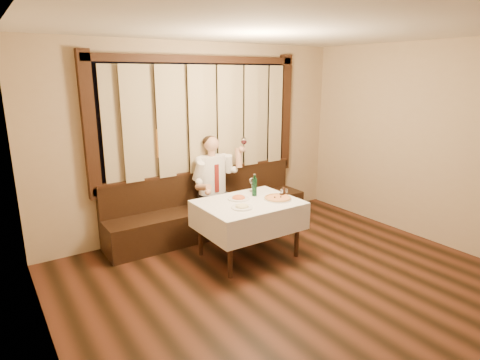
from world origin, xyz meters
TOP-DOWN VIEW (x-y plane):
  - room at (-0.00, 0.97)m, footprint 5.01×6.01m
  - banquette at (0.00, 2.72)m, footprint 3.20×0.61m
  - dining_table at (0.00, 1.70)m, footprint 1.27×0.97m
  - pizza at (0.37, 1.57)m, footprint 0.37×0.37m
  - pasta_red at (-0.05, 1.86)m, footprint 0.28×0.28m
  - pasta_cream at (-0.21, 1.54)m, footprint 0.27×0.27m
  - green_bottle at (0.21, 1.86)m, footprint 0.07×0.07m
  - table_wine_glass at (0.30, 2.04)m, footprint 0.08×0.08m
  - cruet_caddy at (0.53, 1.63)m, footprint 0.12×0.09m
  - seated_man at (0.05, 2.63)m, footprint 0.83×0.62m

SIDE VIEW (x-z plane):
  - banquette at x=0.00m, z-range -0.16..0.78m
  - dining_table at x=0.00m, z-range 0.27..1.03m
  - pizza at x=0.37m, z-range 0.75..0.79m
  - pasta_cream at x=-0.21m, z-range 0.75..0.84m
  - pasta_red at x=-0.05m, z-range 0.75..0.84m
  - cruet_caddy at x=0.53m, z-range 0.74..0.86m
  - seated_man at x=0.05m, z-range 0.11..1.59m
  - green_bottle at x=0.21m, z-range 0.73..1.04m
  - table_wine_glass at x=0.30m, z-range 0.80..1.01m
  - room at x=0.00m, z-range 0.09..2.91m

